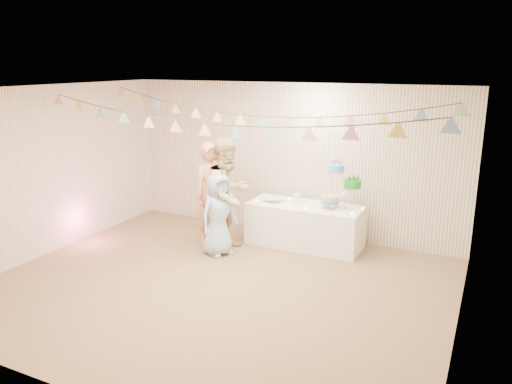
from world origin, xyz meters
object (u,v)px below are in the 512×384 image
at_px(person_adult_b, 228,195).
at_px(cake_stand, 340,182).
at_px(table, 305,225).
at_px(person_child, 219,214).
at_px(person_adult_a, 213,194).

bearing_deg(person_adult_b, cake_stand, -50.91).
distance_m(table, cake_stand, 0.95).
xyz_separation_m(table, person_adult_b, (-1.02, -0.71, 0.56)).
relative_size(table, person_child, 1.42).
bearing_deg(person_adult_a, person_child, -105.04).
distance_m(person_adult_b, person_child, 0.35).
bearing_deg(person_child, person_adult_a, 65.11).
bearing_deg(person_adult_b, person_adult_a, 85.30).
distance_m(person_adult_a, person_child, 0.50).
xyz_separation_m(cake_stand, person_adult_a, (-1.92, -0.65, -0.26)).
distance_m(table, person_adult_a, 1.58).
distance_m(cake_stand, person_adult_a, 2.05).
height_order(table, person_adult_a, person_adult_a).
bearing_deg(person_adult_b, person_child, -178.24).
relative_size(cake_stand, person_adult_a, 0.43).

